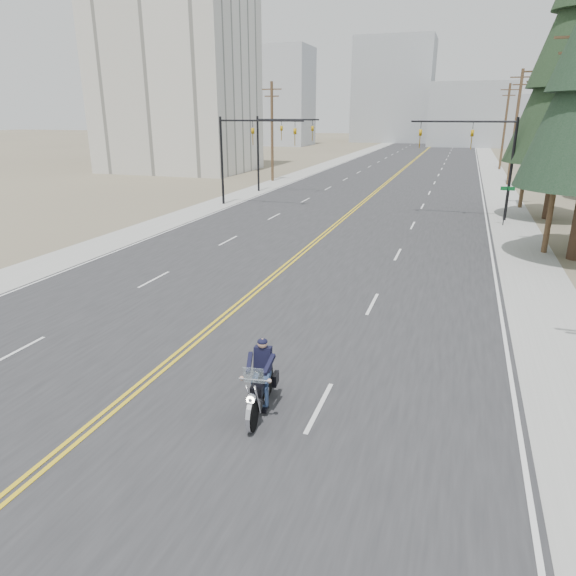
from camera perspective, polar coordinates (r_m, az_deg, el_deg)
The scene contains 21 objects.
ground_plane at distance 12.87m, azimuth -25.05°, elevation -17.19°, with size 400.00×400.00×0.00m, color #776D56.
road at distance 77.91m, azimuth 13.03°, elevation 13.02°, with size 20.00×200.00×0.01m, color #303033.
sidewalk_left at distance 79.90m, azimuth 4.59°, elevation 13.56°, with size 3.00×200.00×0.01m, color #A5A5A0.
sidewalk_right at distance 77.59m, azimuth 21.67°, elevation 12.18°, with size 3.00×200.00×0.01m, color #A5A5A0.
traffic_mast_left at distance 42.72m, azimuth -4.90°, elevation 15.69°, with size 7.10×0.26×7.00m.
traffic_mast_right at distance 39.26m, azimuth 20.79°, elevation 14.32°, with size 7.10×0.26×7.00m.
traffic_mast_far at distance 50.27m, azimuth -1.52°, elevation 16.13°, with size 6.10×0.26×7.00m.
street_sign at distance 37.68m, azimuth 23.10°, elevation 9.08°, with size 0.90×0.06×2.62m.
utility_pole_b at distance 30.55m, azimuth 28.18°, elevation 14.39°, with size 2.20×0.30×11.50m.
utility_pole_c at distance 45.43m, azimuth 25.33°, elevation 15.22°, with size 2.20×0.30×11.00m.
utility_pole_d at distance 60.36m, azimuth 23.95°, elevation 16.10°, with size 2.20×0.30×11.50m.
utility_pole_e at distance 77.33m, azimuth 22.96°, elevation 16.29°, with size 2.20×0.30×11.00m.
utility_pole_left at distance 58.86m, azimuth -1.78°, elevation 17.10°, with size 2.20×0.30×10.50m.
apartment_block at distance 72.23m, azimuth -12.50°, elevation 24.58°, with size 18.00×14.00×30.00m, color silver.
haze_bldg_a at distance 129.55m, azimuth -0.81°, elevation 20.46°, with size 14.00×12.00×22.00m, color #B7BCC6.
haze_bldg_b at distance 132.18m, azimuth 19.59°, elevation 17.67°, with size 18.00×14.00×14.00m, color #ADB2B7.
haze_bldg_d at distance 148.63m, azimuth 11.64°, elevation 20.66°, with size 20.00×15.00×26.00m, color #ADB2B7.
haze_bldg_e at distance 158.11m, azimuth 25.95°, elevation 16.56°, with size 14.00×14.00×12.00m, color #B7BCC6.
haze_bldg_f at distance 148.90m, azimuth -4.54°, elevation 19.03°, with size 12.00×12.00×16.00m, color #ADB2B7.
motorcyclist at distance 13.02m, azimuth -3.12°, elevation -9.97°, with size 1.02×2.39×1.87m, color black, non-canonical shape.
conifer_tall at distance 41.51m, azimuth 29.29°, elevation 22.44°, with size 7.16×7.16×19.89m.
Camera 1 is at (7.91, -7.18, 7.19)m, focal length 32.00 mm.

